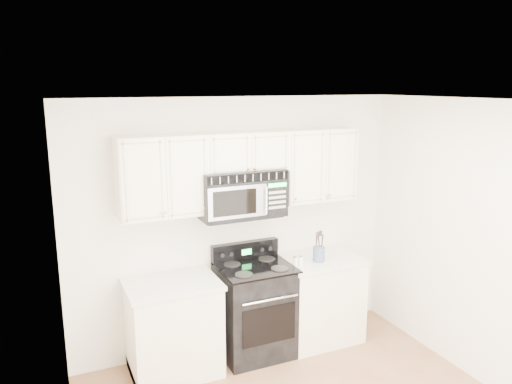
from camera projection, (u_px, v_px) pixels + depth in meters
room at (330, 286)px, 3.59m from camera, size 3.51×3.51×2.61m
base_cabinet_left at (173, 330)px, 4.74m from camera, size 0.86×0.65×0.92m
base_cabinet_right at (318, 301)px, 5.38m from camera, size 0.86×0.65×0.92m
range at (255, 308)px, 5.07m from camera, size 0.73×0.67×1.11m
upper_cabinets at (244, 166)px, 4.87m from camera, size 2.44×0.37×0.75m
microwave at (241, 193)px, 4.86m from camera, size 0.84×0.47×0.46m
utensil_crock at (319, 253)px, 5.15m from camera, size 0.12×0.12×0.33m
shaker_salt at (296, 261)px, 5.02m from camera, size 0.05×0.05×0.11m
shaker_pepper at (301, 260)px, 5.04m from camera, size 0.05×0.05×0.11m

